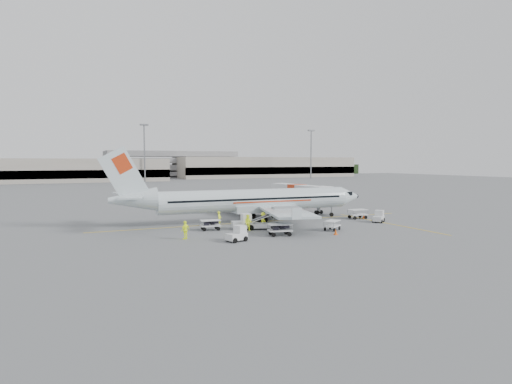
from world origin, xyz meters
TOP-DOWN VIEW (x-y plane):
  - ground at (0.00, 0.00)m, footprint 360.00×360.00m
  - stripe_lead at (0.00, 0.00)m, footprint 44.00×0.20m
  - stripe_cross at (14.00, -8.00)m, footprint 0.20×20.00m
  - terminal_west at (-40.00, 130.00)m, footprint 110.00×22.00m
  - terminal_east at (70.00, 145.00)m, footprint 90.00×26.00m
  - parking_garage at (25.00, 160.00)m, footprint 62.00×24.00m
  - treeline at (0.00, 175.00)m, footprint 300.00×3.00m
  - mast_center at (5.00, 118.00)m, footprint 3.20×1.20m
  - mast_east at (80.00, 118.00)m, footprint 3.20×1.20m
  - aircraft at (-0.41, 0.97)m, footprint 35.68×28.44m
  - jet_bridge at (10.65, 9.50)m, footprint 4.31×16.35m
  - belt_loader at (-2.75, -5.67)m, footprint 5.05×3.28m
  - tug_fore at (13.65, -6.78)m, footprint 2.27×2.11m
  - tug_mid at (-4.87, -4.72)m, footprint 2.51×1.66m
  - tug_aft at (-8.29, -11.66)m, footprint 2.30×1.77m
  - cart_loaded_a at (-8.47, -3.95)m, footprint 2.47×1.67m
  - cart_loaded_b at (-2.83, -10.54)m, footprint 2.74×1.98m
  - cart_empty_a at (4.36, -9.80)m, footprint 2.55×2.29m
  - cart_empty_b at (13.31, -2.87)m, footprint 2.59×1.60m
  - cone_nose at (14.33, -2.87)m, footprint 0.35×0.35m
  - cone_port at (0.27, 10.73)m, footprint 0.37×0.37m
  - cone_stbd at (2.99, -12.45)m, footprint 0.39×0.39m
  - crew_a at (-6.53, -1.50)m, footprint 0.77×0.80m
  - crew_b at (-4.63, -6.07)m, footprint 1.15×1.11m
  - crew_c at (-1.66, -3.82)m, footprint 0.67×1.14m
  - crew_d at (-12.61, -8.37)m, footprint 1.19×1.00m

SIDE VIEW (x-z plane):
  - ground at x=0.00m, z-range 0.00..0.00m
  - stripe_lead at x=0.00m, z-range 0.00..0.01m
  - stripe_cross at x=14.00m, z-range 0.00..0.01m
  - cone_nose at x=14.33m, z-range 0.00..0.58m
  - cone_port at x=0.27m, z-range 0.00..0.60m
  - cone_stbd at x=2.99m, z-range 0.00..0.64m
  - cart_empty_a at x=4.36m, z-range 0.00..1.15m
  - cart_loaded_a at x=-8.47m, z-range 0.00..1.20m
  - cart_loaded_b at x=-2.83m, z-range 0.00..1.30m
  - cart_empty_b at x=13.31m, z-range 0.00..1.32m
  - tug_fore at x=13.65m, z-range 0.00..1.54m
  - tug_aft at x=-8.29m, z-range 0.00..1.57m
  - crew_c at x=-1.66m, z-range 0.00..1.74m
  - tug_mid at x=-4.87m, z-range 0.00..1.81m
  - crew_a at x=-6.53m, z-range 0.00..1.85m
  - crew_b at x=-4.63m, z-range 0.00..1.87m
  - crew_d at x=-12.61m, z-range 0.00..1.90m
  - belt_loader at x=-2.75m, z-range 0.00..2.56m
  - jet_bridge at x=10.65m, z-range 0.00..4.24m
  - treeline at x=0.00m, z-range 0.00..6.00m
  - terminal_west at x=-40.00m, z-range 0.00..9.00m
  - aircraft at x=-0.41m, z-range 0.00..9.58m
  - terminal_east at x=70.00m, z-range 0.00..10.00m
  - parking_garage at x=25.00m, z-range 0.00..14.00m
  - mast_center at x=5.00m, z-range 0.00..22.00m
  - mast_east at x=80.00m, z-range 0.00..22.00m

